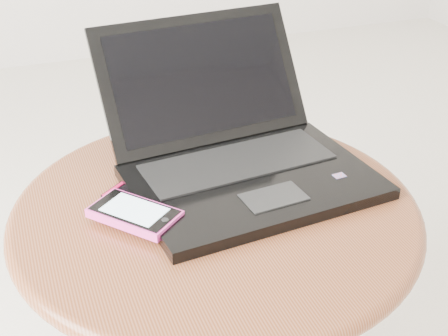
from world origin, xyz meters
name	(u,v)px	position (x,y,z in m)	size (l,w,h in m)	color
table	(216,258)	(-0.02, -0.09, 0.38)	(0.62, 0.62, 0.49)	maroon
laptop	(237,150)	(0.05, -0.02, 0.53)	(0.40, 0.41, 0.21)	black
phone_black	(144,200)	(-0.12, -0.06, 0.49)	(0.12, 0.13, 0.01)	black
phone_pink	(135,214)	(-0.14, -0.11, 0.51)	(0.13, 0.14, 0.02)	#E33A9B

